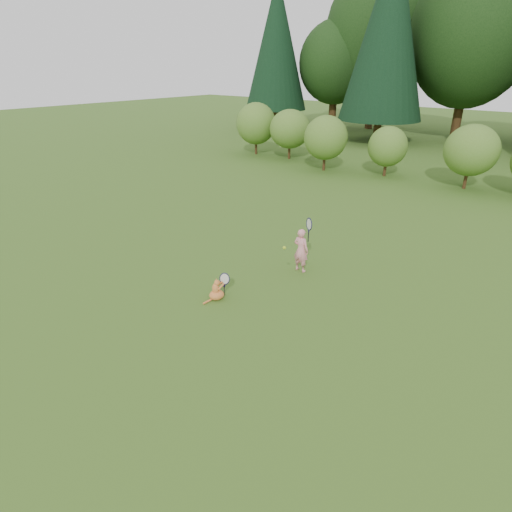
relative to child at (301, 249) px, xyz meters
The scene contains 6 objects.
ground 2.22m from the child, 109.64° to the right, with size 100.00×100.00×0.00m, color #305618.
shrub_row 11.05m from the child, 93.73° to the left, with size 28.00×3.00×2.80m, color #4D6B21, non-canonical shape.
woodland_backdrop 22.11m from the child, 91.95° to the left, with size 48.00×10.00×15.00m, color black, non-canonical shape.
child is the anchor object (origin of this frame).
cat 2.54m from the child, 105.75° to the right, with size 0.51×0.74×0.69m.
tennis_ball 1.40m from the child, 74.82° to the right, with size 0.08×0.08×0.08m.
Camera 1 is at (6.14, -6.52, 4.96)m, focal length 30.00 mm.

